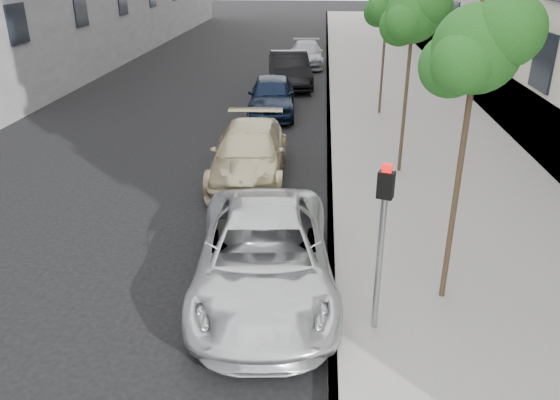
# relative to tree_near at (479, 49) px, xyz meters

# --- Properties ---
(ground) EXTENTS (160.00, 160.00, 0.00)m
(ground) POSITION_rel_tree_near_xyz_m (-3.23, -1.50, -4.57)
(ground) COLOR black
(ground) RESTS_ON ground
(sidewalk) EXTENTS (6.40, 72.00, 0.14)m
(sidewalk) POSITION_rel_tree_near_xyz_m (1.07, 22.50, -4.50)
(sidewalk) COLOR gray
(sidewalk) RESTS_ON ground
(curb) EXTENTS (0.15, 72.00, 0.14)m
(curb) POSITION_rel_tree_near_xyz_m (-2.05, 22.50, -4.50)
(curb) COLOR #9E9B93
(curb) RESTS_ON ground
(tree_near) EXTENTS (1.71, 1.51, 5.28)m
(tree_near) POSITION_rel_tree_near_xyz_m (0.00, 0.00, 0.00)
(tree_near) COLOR #38281C
(tree_near) RESTS_ON sidewalk
(tree_mid) EXTENTS (1.79, 1.59, 5.23)m
(tree_mid) POSITION_rel_tree_near_xyz_m (0.00, 6.50, -0.09)
(tree_mid) COLOR #38281C
(tree_mid) RESTS_ON sidewalk
(tree_far) EXTENTS (1.76, 1.56, 4.98)m
(tree_far) POSITION_rel_tree_near_xyz_m (0.00, 13.00, -0.32)
(tree_far) COLOR #38281C
(tree_far) RESTS_ON sidewalk
(signal_pole) EXTENTS (0.29, 0.25, 2.91)m
(signal_pole) POSITION_rel_tree_near_xyz_m (-1.35, -1.03, -2.59)
(signal_pole) COLOR #939699
(signal_pole) RESTS_ON sidewalk
(minivan) EXTENTS (2.98, 5.64, 1.51)m
(minivan) POSITION_rel_tree_near_xyz_m (-3.33, 0.11, -3.81)
(minivan) COLOR silver
(minivan) RESTS_ON ground
(suv) EXTENTS (2.26, 5.16, 1.48)m
(suv) POSITION_rel_tree_near_xyz_m (-4.36, 5.97, -3.83)
(suv) COLOR #C4B78B
(suv) RESTS_ON ground
(sedan_blue) EXTENTS (2.08, 4.61, 1.54)m
(sedan_blue) POSITION_rel_tree_near_xyz_m (-4.36, 12.97, -3.80)
(sedan_blue) COLOR black
(sedan_blue) RESTS_ON ground
(sedan_black) EXTENTS (2.54, 5.21, 1.65)m
(sedan_black) POSITION_rel_tree_near_xyz_m (-3.96, 18.32, -3.74)
(sedan_black) COLOR black
(sedan_black) RESTS_ON ground
(sedan_rear) EXTENTS (2.09, 4.78, 1.37)m
(sedan_rear) POSITION_rel_tree_near_xyz_m (-3.33, 23.92, -3.88)
(sedan_rear) COLOR #929599
(sedan_rear) RESTS_ON ground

